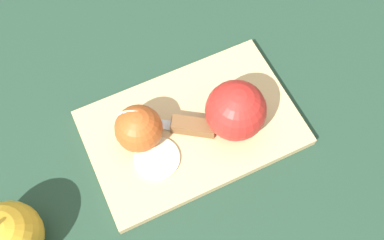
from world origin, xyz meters
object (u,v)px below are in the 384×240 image
Objects in this scene: apple_whole at (8,236)px; knife at (189,126)px; apple_half_left at (236,111)px; apple_half_right at (138,126)px.

knife is at bearing -159.69° from apple_whole.
apple_half_right is (0.14, -0.02, -0.01)m from apple_half_left.
apple_whole reaches higher than apple_half_right.
apple_half_right is 0.67× the size of apple_whole.
apple_half_left is 0.65× the size of knife.
apple_whole reaches higher than knife.
apple_half_left is 1.28× the size of apple_half_right.
apple_half_left reaches higher than apple_whole.
apple_half_right reaches higher than knife.
knife is 0.29m from apple_whole.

